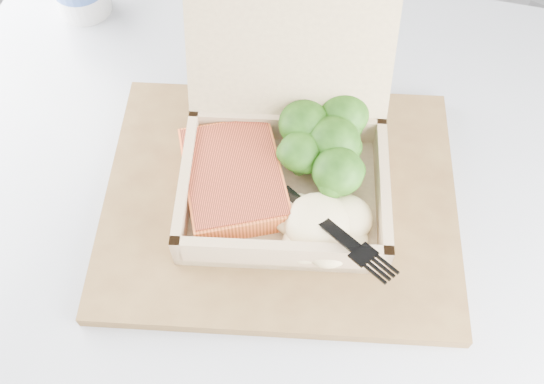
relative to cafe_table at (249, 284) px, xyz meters
The scene contains 9 objects.
floor 0.57m from the cafe_table, 139.46° to the left, with size 4.00×4.00×0.00m, color #95959A.
cafe_table is the anchor object (origin of this frame).
serving_tray 0.20m from the cafe_table, 51.17° to the left, with size 0.37×0.30×0.02m, color brown.
takeout_container 0.26m from the cafe_table, 78.67° to the left, with size 0.30×0.31×0.19m.
salmon_fillet 0.23m from the cafe_table, 144.15° to the left, with size 0.10×0.13×0.03m, color orange.
broccoli_pile 0.26m from the cafe_table, 60.84° to the left, with size 0.13×0.13×0.05m, color #337219, non-canonical shape.
mashed_potatoes 0.25m from the cafe_table, ahead, with size 0.11×0.09×0.04m, color #F9DDA1.
plastic_fork 0.26m from the cafe_table, 13.60° to the left, with size 0.15×0.07×0.03m.
receipt 0.29m from the cafe_table, 98.53° to the left, with size 0.07×0.14×0.00m, color silver.
Camera 1 is at (0.32, -0.36, 1.30)m, focal length 40.00 mm.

